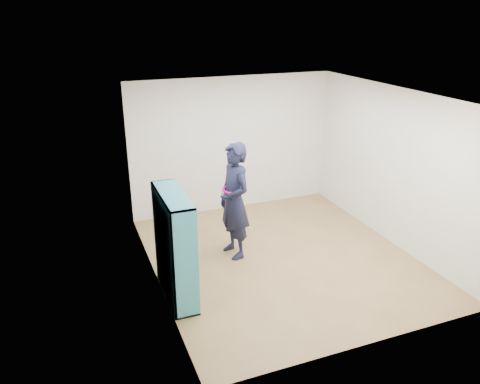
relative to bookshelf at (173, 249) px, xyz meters
name	(u,v)px	position (x,y,z in m)	size (l,w,h in m)	color
floor	(282,258)	(1.85, 0.41, -0.73)	(4.50, 4.50, 0.00)	brown
ceiling	(288,96)	(1.85, 0.41, 1.87)	(4.50, 4.50, 0.00)	white
wall_left	(153,201)	(-0.15, 0.41, 0.57)	(0.02, 4.50, 2.60)	silver
wall_right	(393,167)	(3.85, 0.41, 0.57)	(0.02, 4.50, 2.60)	silver
wall_back	(233,145)	(1.85, 2.66, 0.57)	(4.00, 0.02, 2.60)	silver
wall_front	(377,248)	(1.85, -1.84, 0.57)	(4.00, 0.02, 2.60)	silver
bookshelf	(173,249)	(0.00, 0.00, 0.00)	(0.33, 1.14, 1.52)	teal
person	(234,201)	(1.18, 0.81, 0.21)	(0.55, 0.74, 1.88)	black
smartphone	(223,194)	(1.02, 0.87, 0.33)	(0.03, 0.11, 0.14)	silver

